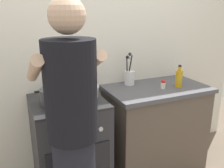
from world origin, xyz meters
TOP-DOWN VIEW (x-y plane):
  - back_wall at (0.20, 0.50)m, footprint 3.20×0.10m
  - countertop at (0.55, 0.15)m, footprint 1.00×0.60m
  - stove_range at (-0.35, 0.15)m, footprint 0.60×0.62m
  - pot at (-0.49, 0.10)m, footprint 0.24×0.18m
  - mixing_bowl at (-0.21, 0.19)m, footprint 0.31×0.31m
  - utensil_crock at (0.33, 0.33)m, footprint 0.10×0.10m
  - spice_bottle at (0.57, 0.08)m, footprint 0.04×0.04m
  - oil_bottle at (0.74, 0.06)m, footprint 0.07×0.07m
  - person at (-0.47, -0.47)m, footprint 0.41×0.50m

SIDE VIEW (x-z plane):
  - stove_range at x=-0.35m, z-range 0.00..0.90m
  - countertop at x=0.55m, z-range 0.00..0.90m
  - person at x=-0.47m, z-range 0.01..1.71m
  - spice_bottle at x=0.57m, z-range 0.90..0.98m
  - mixing_bowl at x=-0.21m, z-range 0.90..1.00m
  - pot at x=-0.49m, z-range 0.90..1.03m
  - utensil_crock at x=0.33m, z-range 0.83..1.15m
  - oil_bottle at x=0.74m, z-range 0.88..1.10m
  - back_wall at x=0.20m, z-range 0.00..2.50m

